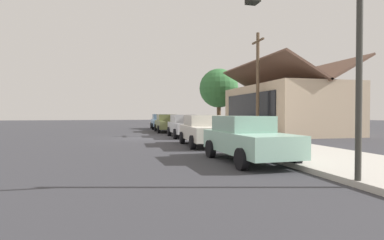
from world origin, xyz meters
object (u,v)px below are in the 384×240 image
Objects in this scene: car_skyblue at (160,121)px; car_seafoam at (247,138)px; fire_hydrant_red at (177,125)px; utility_pole_wooden at (258,82)px; car_ivory at (204,130)px; car_olive at (167,123)px; traffic_light_main at (318,30)px; shade_tree at (219,88)px; car_silver at (184,126)px.

car_seafoam is at bearing 2.81° from car_skyblue.
fire_hydrant_red is (2.71, 1.37, -0.32)m from car_skyblue.
car_ivory is at bearing -46.36° from utility_pole_wooden.
car_olive is 0.63× the size of utility_pole_wooden.
utility_pole_wooden is (-10.76, 5.52, 3.11)m from car_seafoam.
car_ivory is at bearing -5.71° from fire_hydrant_red.
utility_pole_wooden reaches higher than traffic_light_main.
car_olive is 3.47m from fire_hydrant_red.
shade_tree reaches higher than car_seafoam.
car_olive and car_ivory have the same top height.
traffic_light_main is at bearing -3.80° from fire_hydrant_red.
traffic_light_main is 25.20m from fire_hydrant_red.
shade_tree reaches higher than car_ivory.
utility_pole_wooden reaches higher than car_olive.
shade_tree is at bearing 126.13° from car_olive.
car_silver is at bearing 3.48° from car_skyblue.
car_skyblue is at bearing -153.20° from fire_hydrant_red.
car_olive is at bearing -176.25° from car_silver.
utility_pole_wooden is 10.56× the size of fire_hydrant_red.
car_silver is 0.73× the size of shade_tree.
car_seafoam is (11.61, -0.21, -0.00)m from car_silver.
car_seafoam is at bearing -27.16° from utility_pole_wooden.
car_olive is at bearing -55.39° from shade_tree.
fire_hydrant_red is at bearing 173.35° from car_seafoam.
utility_pole_wooden is (11.38, -0.83, -0.46)m from shade_tree.
car_seafoam is 4.95m from traffic_light_main.
car_skyblue and car_silver have the same top height.
car_seafoam is 6.40× the size of fire_hydrant_red.
car_skyblue is at bearing 177.16° from car_seafoam.
utility_pole_wooden reaches higher than car_seafoam.
traffic_light_main is (26.29, -6.49, -0.90)m from shade_tree.
car_olive and car_seafoam have the same top height.
shade_tree is 0.87× the size of utility_pole_wooden.
car_olive is (5.79, -0.19, -0.00)m from car_skyblue.
car_seafoam is (23.52, -0.15, -0.00)m from car_skyblue.
car_silver reaches higher than fire_hydrant_red.
car_seafoam is 0.70× the size of shade_tree.
car_silver is 1.03× the size of car_ivory.
car_skyblue is at bearing -178.34° from car_silver.
utility_pole_wooden is at bearing 40.12° from car_olive.
traffic_light_main is (27.67, -0.29, 2.68)m from car_skyblue.
car_seafoam is 20.87m from fire_hydrant_red.
car_ivory is 18.18m from shade_tree.
shade_tree is at bearing 151.12° from car_silver.
car_ivory is 15.41m from fire_hydrant_red.
car_silver is 6.13m from car_ivory.
fire_hydrant_red is (-15.33, 1.53, -0.32)m from car_ivory.
car_silver and car_ivory have the same top height.
shade_tree reaches higher than traffic_light_main.
car_silver is 1.05× the size of car_seafoam.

